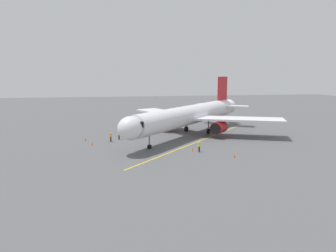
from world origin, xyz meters
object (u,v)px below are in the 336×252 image
(safety_cone_nose_left, at_px, (92,143))
(safety_cone_wing_starboard, at_px, (192,149))
(ground_crew_loader, at_px, (119,135))
(airplane, at_px, (191,115))
(ground_crew_wing_walker, at_px, (199,147))
(safety_cone_nose_right, at_px, (235,156))
(ground_crew_marshaller, at_px, (111,137))
(tug_near_nose, at_px, (134,126))
(safety_cone_wing_port, at_px, (85,139))

(safety_cone_nose_left, height_order, safety_cone_wing_starboard, same)
(ground_crew_loader, bearing_deg, airplane, -172.52)
(ground_crew_wing_walker, bearing_deg, safety_cone_nose_right, 137.04)
(ground_crew_wing_walker, relative_size, safety_cone_nose_left, 3.11)
(airplane, bearing_deg, ground_crew_marshaller, 12.94)
(ground_crew_wing_walker, xyz_separation_m, tug_near_nose, (8.66, -22.44, -0.18))
(safety_cone_nose_left, bearing_deg, ground_crew_loader, -140.98)
(safety_cone_wing_port, bearing_deg, airplane, -175.07)
(ground_crew_marshaller, xyz_separation_m, tug_near_nose, (-5.07, -12.60, -0.18))
(ground_crew_marshaller, bearing_deg, safety_cone_nose_right, 142.53)
(ground_crew_marshaller, height_order, safety_cone_nose_left, ground_crew_marshaller)
(safety_cone_nose_left, height_order, safety_cone_nose_right, same)
(ground_crew_marshaller, bearing_deg, safety_cone_wing_port, -22.01)
(ground_crew_marshaller, xyz_separation_m, safety_cone_wing_port, (4.61, -1.86, -0.61))
(ground_crew_marshaller, height_order, safety_cone_wing_starboard, ground_crew_marshaller)
(ground_crew_loader, distance_m, safety_cone_wing_port, 6.15)
(tug_near_nose, bearing_deg, ground_crew_marshaller, 68.07)
(airplane, height_order, tug_near_nose, airplane)
(safety_cone_wing_port, bearing_deg, tug_near_nose, -132.06)
(safety_cone_nose_right, distance_m, safety_cone_wing_starboard, 6.96)
(safety_cone_wing_starboard, bearing_deg, airplane, -103.00)
(airplane, bearing_deg, safety_cone_nose_left, 16.63)
(tug_near_nose, height_order, safety_cone_wing_starboard, tug_near_nose)
(safety_cone_nose_right, relative_size, safety_cone_wing_port, 1.00)
(tug_near_nose, relative_size, safety_cone_nose_right, 4.98)
(ground_crew_wing_walker, distance_m, safety_cone_nose_left, 18.62)
(airplane, relative_size, safety_cone_nose_right, 60.57)
(ground_crew_wing_walker, xyz_separation_m, safety_cone_wing_port, (18.35, -11.70, -0.61))
(safety_cone_nose_right, distance_m, safety_cone_wing_port, 27.48)
(ground_crew_marshaller, relative_size, tug_near_nose, 0.62)
(ground_crew_loader, xyz_separation_m, tug_near_nose, (-3.56, -10.85, -0.18))
(ground_crew_loader, bearing_deg, safety_cone_wing_starboard, 136.22)
(ground_crew_marshaller, height_order, ground_crew_loader, same)
(airplane, distance_m, safety_cone_nose_left, 20.09)
(ground_crew_loader, bearing_deg, safety_cone_wing_port, -1.06)
(ground_crew_loader, xyz_separation_m, safety_cone_wing_port, (6.12, -0.11, -0.61))
(airplane, height_order, safety_cone_wing_port, airplane)
(ground_crew_wing_walker, height_order, safety_cone_wing_port, ground_crew_wing_walker)
(safety_cone_nose_left, distance_m, safety_cone_nose_right, 24.18)
(ground_crew_loader, bearing_deg, safety_cone_nose_right, 136.67)
(safety_cone_nose_right, bearing_deg, airplane, -82.75)
(ground_crew_loader, distance_m, safety_cone_nose_right, 22.64)
(airplane, bearing_deg, safety_cone_nose_right, 97.25)
(safety_cone_nose_right, bearing_deg, safety_cone_wing_starboard, -42.31)
(safety_cone_nose_left, bearing_deg, tug_near_nose, -119.35)
(tug_near_nose, distance_m, safety_cone_nose_right, 29.37)
(ground_crew_loader, xyz_separation_m, safety_cone_wing_starboard, (-11.32, 10.84, -0.61))
(ground_crew_wing_walker, distance_m, tug_near_nose, 24.05)
(safety_cone_nose_left, relative_size, safety_cone_wing_starboard, 1.00)
(airplane, relative_size, safety_cone_wing_port, 60.57)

